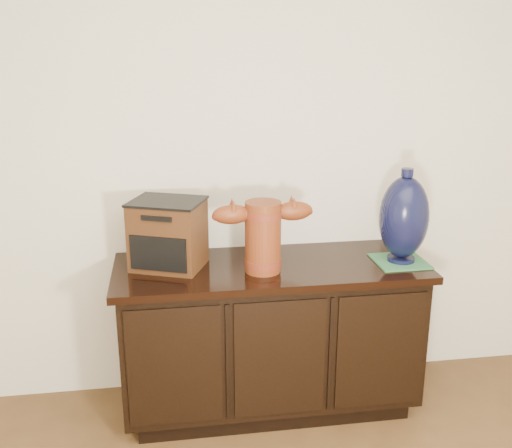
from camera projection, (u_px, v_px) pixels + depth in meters
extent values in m
plane|color=white|center=(262.00, 139.00, 2.90)|extent=(4.50, 0.00, 4.50)
cube|color=black|center=(269.00, 397.00, 3.02)|extent=(1.29, 0.45, 0.08)
cube|color=black|center=(270.00, 332.00, 2.91)|extent=(1.40, 0.50, 0.64)
cube|color=black|center=(270.00, 268.00, 2.81)|extent=(1.46, 0.56, 0.03)
cube|color=black|center=(175.00, 367.00, 2.60)|extent=(0.41, 0.01, 0.56)
cube|color=black|center=(280.00, 359.00, 2.67)|extent=(0.41, 0.01, 0.56)
cube|color=black|center=(380.00, 351.00, 2.74)|extent=(0.41, 0.01, 0.56)
cylinder|color=brown|center=(263.00, 237.00, 2.68)|extent=(0.17, 0.17, 0.33)
cylinder|color=#46140D|center=(263.00, 262.00, 2.71)|extent=(0.18, 0.18, 0.03)
cylinder|color=#46140D|center=(263.00, 214.00, 2.65)|extent=(0.18, 0.18, 0.03)
ellipsoid|color=brown|center=(232.00, 214.00, 2.62)|extent=(0.18, 0.09, 0.09)
ellipsoid|color=brown|center=(294.00, 211.00, 2.67)|extent=(0.18, 0.09, 0.09)
cube|color=#412310|center=(168.00, 235.00, 2.74)|extent=(0.38, 0.34, 0.31)
cube|color=black|center=(158.00, 254.00, 2.63)|extent=(0.25, 0.11, 0.16)
cube|color=black|center=(167.00, 201.00, 2.69)|extent=(0.39, 0.36, 0.01)
cube|color=#316D40|center=(400.00, 261.00, 2.83)|extent=(0.24, 0.24, 0.01)
cylinder|color=black|center=(401.00, 259.00, 2.83)|extent=(0.13, 0.13, 0.02)
ellipsoid|color=black|center=(404.00, 217.00, 2.77)|extent=(0.23, 0.23, 0.39)
cylinder|color=black|center=(407.00, 172.00, 2.71)|extent=(0.05, 0.05, 0.04)
cylinder|color=#621012|center=(268.00, 245.00, 2.84)|extent=(0.06, 0.06, 0.15)
cylinder|color=silver|center=(268.00, 228.00, 2.82)|extent=(0.05, 0.05, 0.02)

